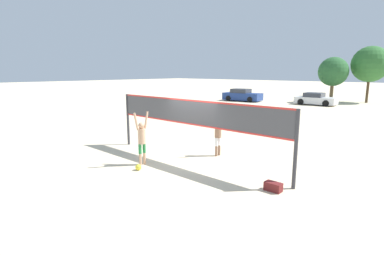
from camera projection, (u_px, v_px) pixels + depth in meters
name	position (u px, v px, depth m)	size (l,w,h in m)	color
ground_plane	(192.00, 161.00, 11.96)	(200.00, 200.00, 0.00)	beige
volleyball_net	(192.00, 117.00, 11.62)	(8.52, 0.12, 2.46)	#38383D
player_spiker	(142.00, 138.00, 11.33)	(0.28, 0.69, 2.05)	tan
player_blocker	(218.00, 132.00, 12.57)	(0.28, 0.68, 1.96)	#8C664C
volleyball	(138.00, 167.00, 10.86)	(0.22, 0.22, 0.22)	yellow
gear_bag	(273.00, 187.00, 8.98)	(0.51, 0.28, 0.27)	maroon
parked_car_near	(242.00, 95.00, 36.01)	(4.74, 2.32, 1.46)	navy
parked_car_far	(315.00, 99.00, 31.87)	(4.19, 2.16, 1.29)	silver
tree_left_cluster	(333.00, 72.00, 33.65)	(3.24, 3.24, 5.12)	brown
tree_right_cluster	(370.00, 64.00, 33.30)	(3.97, 3.97, 6.30)	#4C3823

